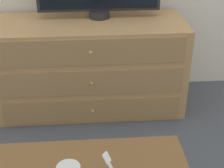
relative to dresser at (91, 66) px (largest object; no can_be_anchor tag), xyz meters
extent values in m
plane|color=#474C56|center=(0.07, 0.27, -0.30)|extent=(12.00, 12.00, 0.00)
cube|color=tan|center=(0.00, 0.00, 0.00)|extent=(1.22, 0.47, 0.61)
cube|color=#A1794C|center=(0.00, -0.24, -0.20)|extent=(1.12, 0.01, 0.16)
sphere|color=tan|center=(0.00, -0.24, -0.20)|extent=(0.02, 0.02, 0.02)
cube|color=#A1794C|center=(0.00, -0.24, 0.00)|extent=(1.12, 0.01, 0.16)
sphere|color=tan|center=(0.00, -0.24, 0.00)|extent=(0.02, 0.02, 0.02)
cube|color=#A1794C|center=(0.00, -0.24, 0.20)|extent=(1.12, 0.01, 0.16)
sphere|color=tan|center=(0.00, -0.24, 0.20)|extent=(0.02, 0.02, 0.02)
cylinder|color=#232328|center=(0.07, 0.08, 0.33)|extent=(0.13, 0.13, 0.05)
cube|color=white|center=(0.03, -1.21, 0.25)|extent=(0.03, 0.03, 0.03)
camera|label=1|loc=(-0.02, -2.07, 1.02)|focal=55.00mm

